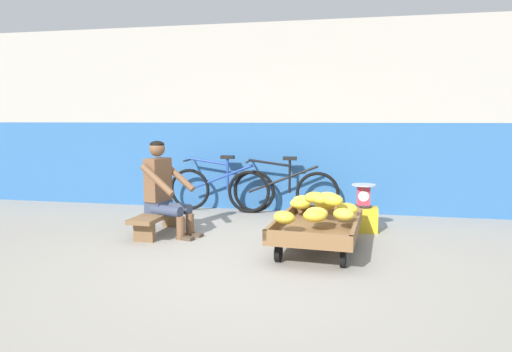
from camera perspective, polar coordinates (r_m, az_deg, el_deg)
The scene contains 10 objects.
ground_plane at distance 4.38m, azimuth -2.15°, elevation -11.61°, with size 80.00×80.00×0.00m, color gray.
back_wall at distance 7.17m, azimuth 3.71°, elevation 7.11°, with size 16.00×0.30×2.83m.
banana_cart at distance 5.01m, azimuth 7.64°, elevation -6.41°, with size 0.95×1.50×0.36m.
banana_pile at distance 5.07m, azimuth 7.81°, elevation -3.65°, with size 0.91×1.25×0.26m.
low_bench at distance 5.83m, azimuth -11.86°, elevation -5.02°, with size 0.34×1.11×0.27m.
vendor_seated at distance 5.71m, azimuth -11.27°, elevation -1.51°, with size 0.73×0.59×1.14m.
plastic_crate at distance 6.00m, azimuth 13.01°, elevation -5.20°, with size 0.36×0.28×0.30m.
weighing_scale at distance 5.94m, azimuth 13.09°, elevation -2.34°, with size 0.30×0.30×0.29m.
bicycle_near_left at distance 7.10m, azimuth -4.31°, elevation -1.51°, with size 1.66×0.48×0.86m.
bicycle_far_left at distance 6.86m, azimuth 3.28°, elevation -1.79°, with size 1.66×0.48×0.86m.
Camera 1 is at (1.00, -4.03, 1.39)m, focal length 32.52 mm.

